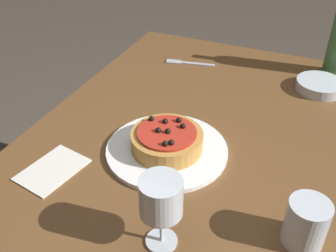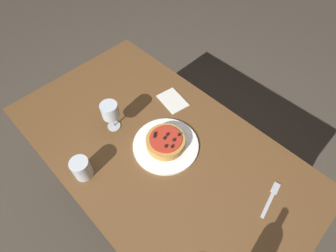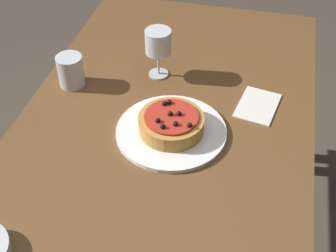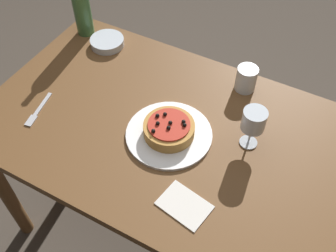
{
  "view_description": "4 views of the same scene",
  "coord_description": "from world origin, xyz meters",
  "px_view_note": "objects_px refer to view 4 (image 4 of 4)",
  "views": [
    {
      "loc": [
        0.67,
        0.27,
        1.38
      ],
      "look_at": [
        -0.03,
        -0.03,
        0.84
      ],
      "focal_mm": 42.0,
      "sensor_mm": 36.0,
      "label": 1
    },
    {
      "loc": [
        -0.48,
        0.4,
        1.78
      ],
      "look_at": [
        -0.01,
        -0.06,
        0.87
      ],
      "focal_mm": 28.0,
      "sensor_mm": 36.0,
      "label": 2
    },
    {
      "loc": [
        -0.93,
        -0.23,
        1.62
      ],
      "look_at": [
        -0.07,
        -0.03,
        0.83
      ],
      "focal_mm": 50.0,
      "sensor_mm": 36.0,
      "label": 3
    },
    {
      "loc": [
        0.38,
        -0.78,
        1.83
      ],
      "look_at": [
        -0.02,
        -0.05,
        0.84
      ],
      "focal_mm": 42.0,
      "sensor_mm": 36.0,
      "label": 4
    }
  ],
  "objects_px": {
    "dinner_plate": "(169,134)",
    "pizza": "(169,129)",
    "dining_table": "(178,149)",
    "fork": "(38,111)",
    "wine_glass": "(254,121)",
    "side_bowl": "(107,42)",
    "water_cup": "(246,79)",
    "wine_bottle": "(81,3)"
  },
  "relations": [
    {
      "from": "dinner_plate",
      "to": "wine_bottle",
      "type": "relative_size",
      "value": 0.9
    },
    {
      "from": "wine_bottle",
      "to": "fork",
      "type": "xyz_separation_m",
      "value": [
        0.12,
        -0.47,
        -0.15
      ]
    },
    {
      "from": "dining_table",
      "to": "dinner_plate",
      "type": "distance_m",
      "value": 0.11
    },
    {
      "from": "pizza",
      "to": "fork",
      "type": "distance_m",
      "value": 0.49
    },
    {
      "from": "dining_table",
      "to": "dinner_plate",
      "type": "relative_size",
      "value": 4.77
    },
    {
      "from": "wine_glass",
      "to": "wine_bottle",
      "type": "relative_size",
      "value": 0.47
    },
    {
      "from": "side_bowl",
      "to": "water_cup",
      "type": "bearing_deg",
      "value": 3.02
    },
    {
      "from": "dining_table",
      "to": "water_cup",
      "type": "distance_m",
      "value": 0.37
    },
    {
      "from": "dining_table",
      "to": "fork",
      "type": "height_order",
      "value": "fork"
    },
    {
      "from": "dining_table",
      "to": "wine_glass",
      "type": "distance_m",
      "value": 0.32
    },
    {
      "from": "pizza",
      "to": "side_bowl",
      "type": "relative_size",
      "value": 1.23
    },
    {
      "from": "dining_table",
      "to": "fork",
      "type": "bearing_deg",
      "value": -162.23
    },
    {
      "from": "dining_table",
      "to": "wine_glass",
      "type": "height_order",
      "value": "wine_glass"
    },
    {
      "from": "fork",
      "to": "dinner_plate",
      "type": "bearing_deg",
      "value": 94.37
    },
    {
      "from": "pizza",
      "to": "fork",
      "type": "relative_size",
      "value": 1.03
    },
    {
      "from": "pizza",
      "to": "fork",
      "type": "height_order",
      "value": "pizza"
    },
    {
      "from": "dining_table",
      "to": "water_cup",
      "type": "xyz_separation_m",
      "value": [
        0.12,
        0.31,
        0.14
      ]
    },
    {
      "from": "pizza",
      "to": "wine_bottle",
      "type": "xyz_separation_m",
      "value": [
        -0.6,
        0.34,
        0.11
      ]
    },
    {
      "from": "pizza",
      "to": "water_cup",
      "type": "distance_m",
      "value": 0.37
    },
    {
      "from": "dining_table",
      "to": "wine_bottle",
      "type": "height_order",
      "value": "wine_bottle"
    },
    {
      "from": "pizza",
      "to": "wine_glass",
      "type": "height_order",
      "value": "wine_glass"
    },
    {
      "from": "side_bowl",
      "to": "dining_table",
      "type": "bearing_deg",
      "value": -29.93
    },
    {
      "from": "water_cup",
      "to": "side_bowl",
      "type": "bearing_deg",
      "value": -176.98
    },
    {
      "from": "wine_bottle",
      "to": "side_bowl",
      "type": "xyz_separation_m",
      "value": [
        0.13,
        -0.03,
        -0.13
      ]
    },
    {
      "from": "wine_glass",
      "to": "side_bowl",
      "type": "bearing_deg",
      "value": 163.64
    },
    {
      "from": "wine_glass",
      "to": "wine_bottle",
      "type": "xyz_separation_m",
      "value": [
        -0.85,
        0.24,
        0.03
      ]
    },
    {
      "from": "water_cup",
      "to": "wine_glass",
      "type": "bearing_deg",
      "value": -65.95
    },
    {
      "from": "dinner_plate",
      "to": "pizza",
      "type": "distance_m",
      "value": 0.03
    },
    {
      "from": "dinner_plate",
      "to": "wine_glass",
      "type": "relative_size",
      "value": 1.92
    },
    {
      "from": "water_cup",
      "to": "side_bowl",
      "type": "height_order",
      "value": "water_cup"
    },
    {
      "from": "dinner_plate",
      "to": "wine_bottle",
      "type": "height_order",
      "value": "wine_bottle"
    },
    {
      "from": "wine_glass",
      "to": "water_cup",
      "type": "relative_size",
      "value": 1.6
    },
    {
      "from": "fork",
      "to": "wine_bottle",
      "type": "bearing_deg",
      "value": -176.21
    },
    {
      "from": "wine_glass",
      "to": "fork",
      "type": "xyz_separation_m",
      "value": [
        -0.72,
        -0.23,
        -0.11
      ]
    },
    {
      "from": "dining_table",
      "to": "pizza",
      "type": "bearing_deg",
      "value": -130.43
    },
    {
      "from": "dinner_plate",
      "to": "dining_table",
      "type": "bearing_deg",
      "value": 49.65
    },
    {
      "from": "wine_glass",
      "to": "dining_table",
      "type": "bearing_deg",
      "value": -162.8
    },
    {
      "from": "wine_bottle",
      "to": "pizza",
      "type": "bearing_deg",
      "value": -29.64
    },
    {
      "from": "wine_bottle",
      "to": "side_bowl",
      "type": "relative_size",
      "value": 2.32
    },
    {
      "from": "wine_bottle",
      "to": "fork",
      "type": "relative_size",
      "value": 1.94
    },
    {
      "from": "dining_table",
      "to": "water_cup",
      "type": "bearing_deg",
      "value": 69.01
    },
    {
      "from": "wine_glass",
      "to": "water_cup",
      "type": "height_order",
      "value": "wine_glass"
    }
  ]
}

